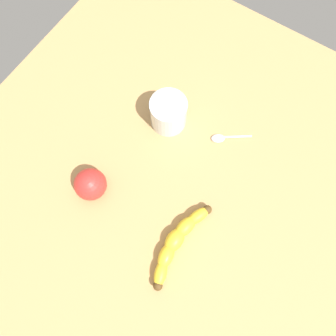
% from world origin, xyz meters
% --- Properties ---
extents(wooden_tabletop, '(1.20, 1.20, 0.03)m').
position_xyz_m(wooden_tabletop, '(0.00, 0.00, 0.01)').
color(wooden_tabletop, tan).
rests_on(wooden_tabletop, ground).
extents(banana, '(0.06, 0.23, 0.04)m').
position_xyz_m(banana, '(-0.05, 0.12, 0.05)').
color(banana, yellow).
rests_on(banana, wooden_tabletop).
extents(smoothie_glass, '(0.10, 0.10, 0.09)m').
position_xyz_m(smoothie_glass, '(0.14, -0.14, 0.07)').
color(smoothie_glass, silver).
rests_on(smoothie_glass, wooden_tabletop).
extents(apple_fruit, '(0.08, 0.08, 0.08)m').
position_xyz_m(apple_fruit, '(0.19, 0.12, 0.07)').
color(apple_fruit, red).
rests_on(apple_fruit, wooden_tabletop).
extents(teaspoon, '(0.10, 0.08, 0.01)m').
position_xyz_m(teaspoon, '(-0.00, -0.17, 0.03)').
color(teaspoon, silver).
rests_on(teaspoon, wooden_tabletop).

